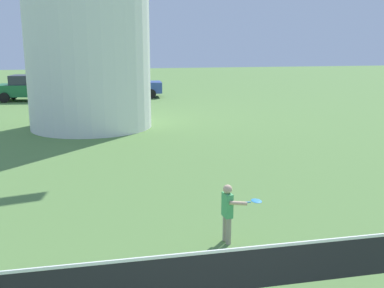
{
  "coord_description": "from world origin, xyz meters",
  "views": [
    {
      "loc": [
        -1.5,
        -2.62,
        3.48
      ],
      "look_at": [
        -0.03,
        4.26,
        1.88
      ],
      "focal_mm": 41.67,
      "sensor_mm": 36.0,
      "label": 1
    }
  ],
  "objects_px": {
    "player_far": "(229,210)",
    "parked_car_green": "(31,87)",
    "tennis_net": "(225,271)",
    "parked_car_blue": "(127,85)"
  },
  "relations": [
    {
      "from": "player_far",
      "to": "parked_car_green",
      "type": "relative_size",
      "value": 0.26
    },
    {
      "from": "tennis_net",
      "to": "player_far",
      "type": "distance_m",
      "value": 2.31
    },
    {
      "from": "player_far",
      "to": "parked_car_green",
      "type": "distance_m",
      "value": 22.53
    },
    {
      "from": "player_far",
      "to": "parked_car_green",
      "type": "height_order",
      "value": "parked_car_green"
    },
    {
      "from": "tennis_net",
      "to": "player_far",
      "type": "bearing_deg",
      "value": 72.16
    },
    {
      "from": "player_far",
      "to": "parked_car_blue",
      "type": "relative_size",
      "value": 0.24
    },
    {
      "from": "tennis_net",
      "to": "player_far",
      "type": "xyz_separation_m",
      "value": [
        0.71,
        2.2,
        -0.07
      ]
    },
    {
      "from": "tennis_net",
      "to": "parked_car_green",
      "type": "distance_m",
      "value": 24.49
    },
    {
      "from": "tennis_net",
      "to": "player_far",
      "type": "height_order",
      "value": "tennis_net"
    },
    {
      "from": "parked_car_green",
      "to": "parked_car_blue",
      "type": "bearing_deg",
      "value": 3.89
    }
  ]
}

